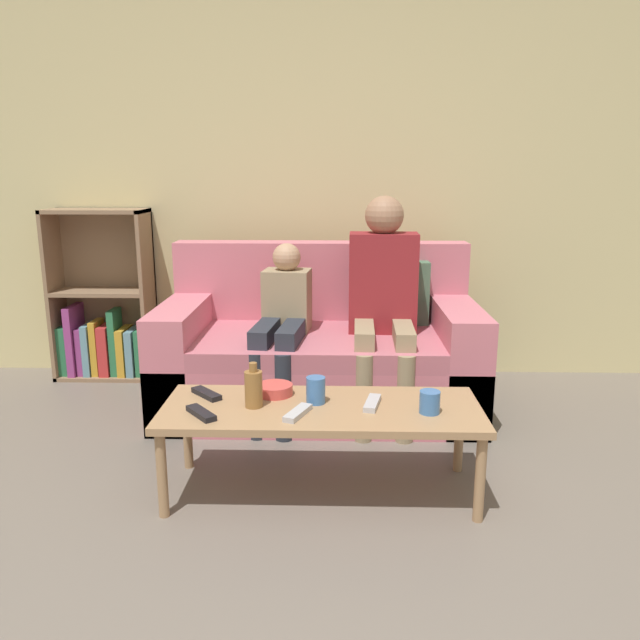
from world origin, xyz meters
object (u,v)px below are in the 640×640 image
(bookshelf, at_px, (105,317))
(coffee_table, at_px, (321,414))
(snack_bowl, at_px, (275,390))
(tv_remote_0, at_px, (372,403))
(bottle, at_px, (254,388))
(tv_remote_1, at_px, (206,394))
(person_adult, at_px, (383,291))
(tv_remote_3, at_px, (201,413))
(tv_remote_2, at_px, (298,413))
(cup_far, at_px, (316,390))
(couch, at_px, (320,355))
(person_child, at_px, (282,320))
(cup_near, at_px, (430,402))

(bookshelf, distance_m, coffee_table, 2.08)
(bookshelf, distance_m, snack_bowl, 1.84)
(tv_remote_0, height_order, bottle, bottle)
(tv_remote_1, bearing_deg, bottle, -70.63)
(person_adult, distance_m, tv_remote_3, 1.31)
(tv_remote_2, distance_m, snack_bowl, 0.26)
(cup_far, relative_size, tv_remote_3, 0.67)
(bookshelf, bearing_deg, person_adult, -18.81)
(couch, bearing_deg, bookshelf, 160.14)
(bookshelf, bearing_deg, tv_remote_3, -59.00)
(bookshelf, relative_size, person_adult, 0.91)
(person_child, height_order, tv_remote_1, person_child)
(person_adult, bearing_deg, tv_remote_0, -94.75)
(cup_far, bearing_deg, couch, 90.38)
(tv_remote_3, bearing_deg, couch, 29.83)
(cup_near, bearing_deg, bookshelf, 139.98)
(tv_remote_2, relative_size, snack_bowl, 1.15)
(cup_far, bearing_deg, tv_remote_2, -115.03)
(person_adult, relative_size, snack_bowl, 7.71)
(couch, height_order, coffee_table, couch)
(bottle, bearing_deg, coffee_table, 2.40)
(person_child, bearing_deg, coffee_table, -68.54)
(coffee_table, bearing_deg, bottle, -177.60)
(coffee_table, relative_size, tv_remote_0, 7.29)
(person_adult, distance_m, cup_near, 1.01)
(coffee_table, bearing_deg, person_child, 105.12)
(cup_near, relative_size, cup_far, 0.81)
(person_child, distance_m, tv_remote_3, 1.00)
(bottle, bearing_deg, tv_remote_1, 152.28)
(tv_remote_2, bearing_deg, tv_remote_3, -155.80)
(person_adult, bearing_deg, bookshelf, 162.90)
(cup_near, bearing_deg, coffee_table, 172.10)
(bookshelf, height_order, tv_remote_1, bookshelf)
(cup_far, bearing_deg, snack_bowl, 152.73)
(coffee_table, height_order, tv_remote_3, tv_remote_3)
(coffee_table, bearing_deg, snack_bowl, 147.29)
(person_child, distance_m, tv_remote_1, 0.81)
(tv_remote_3, bearing_deg, snack_bowl, 4.05)
(tv_remote_2, bearing_deg, cup_far, 87.24)
(couch, bearing_deg, tv_remote_3, -111.32)
(coffee_table, distance_m, cup_near, 0.44)
(couch, distance_m, tv_remote_1, 1.01)
(tv_remote_0, bearing_deg, bottle, -165.06)
(coffee_table, xyz_separation_m, tv_remote_0, (0.21, 0.01, 0.05))
(coffee_table, relative_size, tv_remote_3, 7.91)
(coffee_table, bearing_deg, tv_remote_2, -131.25)
(coffee_table, bearing_deg, cup_near, -7.90)
(person_child, distance_m, snack_bowl, 0.74)
(couch, relative_size, tv_remote_1, 10.94)
(person_adult, bearing_deg, cup_near, -81.34)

